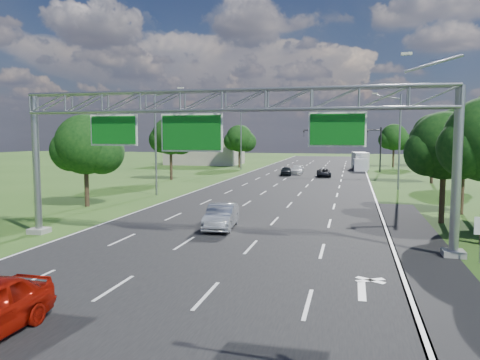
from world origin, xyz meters
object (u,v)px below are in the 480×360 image
(traffic_signal, at_px, (358,139))
(box_truck, at_px, (360,162))
(sign_gantry, at_px, (225,112))
(silver_sedan, at_px, (221,216))

(traffic_signal, xyz_separation_m, box_truck, (0.52, 4.05, -3.78))
(sign_gantry, height_order, silver_sedan, sign_gantry)
(silver_sedan, xyz_separation_m, box_truck, (9.00, 53.19, 0.63))
(traffic_signal, distance_m, box_truck, 5.57)
(traffic_signal, bearing_deg, silver_sedan, -99.79)
(traffic_signal, relative_size, silver_sedan, 2.66)
(box_truck, bearing_deg, silver_sedan, -106.91)
(sign_gantry, xyz_separation_m, box_truck, (7.67, 57.05, -5.50))
(box_truck, bearing_deg, sign_gantry, -104.96)
(traffic_signal, height_order, silver_sedan, traffic_signal)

